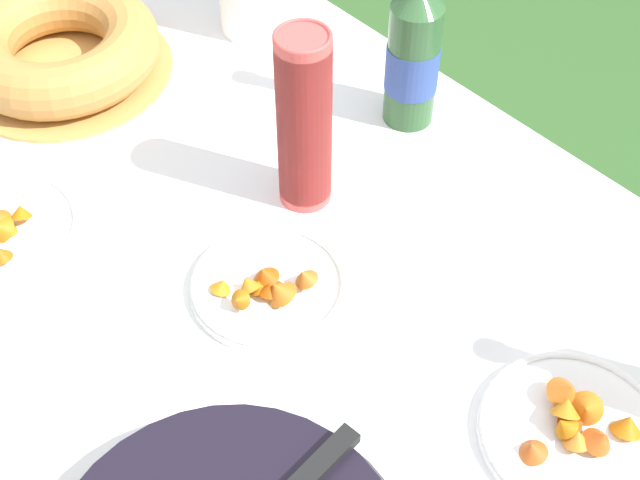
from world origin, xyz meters
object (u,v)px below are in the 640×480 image
(cup_stack, at_px, (304,122))
(cider_bottle_green, at_px, (413,54))
(snack_plate_right, at_px, (575,430))
(snack_plate_far, at_px, (268,285))
(bundt_cake, at_px, (59,48))

(cup_stack, xyz_separation_m, cider_bottle_green, (-0.02, 0.23, -0.02))
(cider_bottle_green, bearing_deg, cup_stack, -84.24)
(cider_bottle_green, bearing_deg, snack_plate_right, -26.54)
(snack_plate_right, distance_m, snack_plate_far, 0.40)
(cup_stack, distance_m, cider_bottle_green, 0.23)
(cup_stack, distance_m, snack_plate_far, 0.21)
(cider_bottle_green, relative_size, snack_plate_right, 1.45)
(snack_plate_right, bearing_deg, snack_plate_far, -162.59)
(snack_plate_right, xyz_separation_m, snack_plate_far, (-0.38, -0.12, -0.00))
(bundt_cake, relative_size, cider_bottle_green, 1.11)
(bundt_cake, distance_m, snack_plate_far, 0.56)
(cider_bottle_green, relative_size, snack_plate_far, 1.55)
(snack_plate_right, bearing_deg, cup_stack, 176.93)
(bundt_cake, xyz_separation_m, cup_stack, (0.46, 0.10, 0.09))
(bundt_cake, xyz_separation_m, cider_bottle_green, (0.44, 0.33, 0.07))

